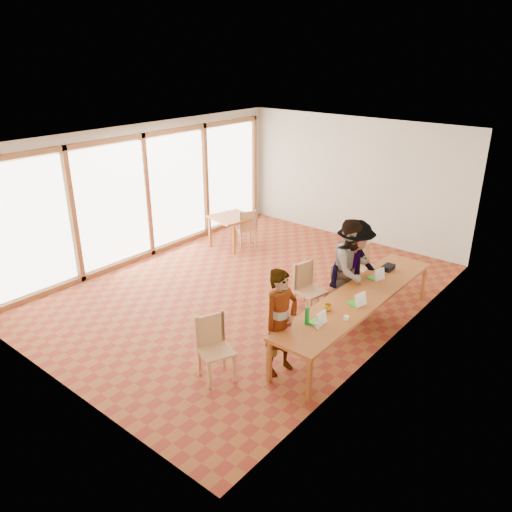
{
  "coord_description": "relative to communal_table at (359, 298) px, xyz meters",
  "views": [
    {
      "loc": [
        5.81,
        -6.79,
        4.48
      ],
      "look_at": [
        0.67,
        -0.56,
        1.1
      ],
      "focal_mm": 35.0,
      "sensor_mm": 36.0,
      "label": 1
    }
  ],
  "objects": [
    {
      "name": "window_wall",
      "position": [
        -5.46,
        0.13,
        0.8
      ],
      "size": [
        0.1,
        8.0,
        3.0
      ],
      "primitive_type": "cube",
      "color": "white",
      "rests_on": "ground"
    },
    {
      "name": "chair_mid",
      "position": [
        -1.1,
        0.11,
        -0.11
      ],
      "size": [
        0.54,
        0.54,
        0.52
      ],
      "rotation": [
        0.0,
        0.0,
        -0.22
      ],
      "color": "tan",
      "rests_on": "ground"
    },
    {
      "name": "black_pouch",
      "position": [
        -0.1,
        1.24,
        0.09
      ],
      "size": [
        0.16,
        0.26,
        0.09
      ],
      "primitive_type": "cube",
      "color": "black",
      "rests_on": "communal_table"
    },
    {
      "name": "chair_empty",
      "position": [
        -0.9,
        1.85,
        -0.19
      ],
      "size": [
        0.51,
        0.51,
        0.45
      ],
      "rotation": [
        0.0,
        0.0,
        -0.41
      ],
      "color": "tan",
      "rests_on": "ground"
    },
    {
      "name": "wall_back",
      "position": [
        -2.5,
        4.13,
        0.8
      ],
      "size": [
        6.0,
        0.1,
        3.0
      ],
      "primitive_type": "cube",
      "color": "beige",
      "rests_on": "ground"
    },
    {
      "name": "clear_glass",
      "position": [
        0.03,
        -1.3,
        0.09
      ],
      "size": [
        0.07,
        0.07,
        0.09
      ],
      "primitive_type": "cylinder",
      "color": "silver",
      "rests_on": "communal_table"
    },
    {
      "name": "chair_near",
      "position": [
        -1.09,
        -2.31,
        -0.11
      ],
      "size": [
        0.59,
        0.59,
        0.51
      ],
      "rotation": [
        0.0,
        0.0,
        -0.4
      ],
      "color": "tan",
      "rests_on": "ground"
    },
    {
      "name": "chair_spare",
      "position": [
        -4.02,
        1.89,
        -0.12
      ],
      "size": [
        0.6,
        0.6,
        0.51
      ],
      "rotation": [
        0.0,
        0.0,
        2.63
      ],
      "color": "tan",
      "rests_on": "ground"
    },
    {
      "name": "laptop_mid",
      "position": [
        0.13,
        -0.29,
        0.11
      ],
      "size": [
        0.26,
        0.28,
        0.21
      ],
      "rotation": [
        0.0,
        0.0,
        -0.21
      ],
      "color": "green",
      "rests_on": "communal_table"
    },
    {
      "name": "condiment_cup",
      "position": [
        0.23,
        -0.82,
        0.08
      ],
      "size": [
        0.08,
        0.08,
        0.06
      ],
      "primitive_type": "cylinder",
      "color": "white",
      "rests_on": "communal_table"
    },
    {
      "name": "yellow_mug",
      "position": [
        -0.13,
        -0.76,
        0.1
      ],
      "size": [
        0.15,
        0.15,
        0.1
      ],
      "primitive_type": "imported",
      "rotation": [
        0.0,
        0.0,
        0.2
      ],
      "color": "orange",
      "rests_on": "communal_table"
    },
    {
      "name": "chair_far",
      "position": [
        -1.34,
        0.33,
        -0.2
      ],
      "size": [
        0.4,
        0.4,
        0.44
      ],
      "rotation": [
        0.0,
        0.0,
        -0.04
      ],
      "color": "tan",
      "rests_on": "ground"
    },
    {
      "name": "laptop_far",
      "position": [
        -0.07,
        0.77,
        0.1
      ],
      "size": [
        0.27,
        0.28,
        0.2
      ],
      "rotation": [
        0.0,
        0.0,
        -0.27
      ],
      "color": "green",
      "rests_on": "communal_table"
    },
    {
      "name": "person_far",
      "position": [
        -0.45,
        0.61,
        0.19
      ],
      "size": [
        0.95,
        1.28,
        1.78
      ],
      "primitive_type": "imported",
      "rotation": [
        0.0,
        0.0,
        1.29
      ],
      "color": "gray",
      "rests_on": "ground"
    },
    {
      "name": "person_near",
      "position": [
        -0.4,
        -1.6,
        0.12
      ],
      "size": [
        0.49,
        0.66,
        1.65
      ],
      "primitive_type": "imported",
      "rotation": [
        0.0,
        0.0,
        1.4
      ],
      "color": "gray",
      "rests_on": "ground"
    },
    {
      "name": "pink_phone",
      "position": [
        -0.28,
        -1.59,
        0.05
      ],
      "size": [
        0.05,
        0.1,
        0.01
      ],
      "primitive_type": "cube",
      "color": "#EB406B",
      "rests_on": "communal_table"
    },
    {
      "name": "wall_front",
      "position": [
        -2.5,
        -3.87,
        0.8
      ],
      "size": [
        6.0,
        0.1,
        3.0
      ],
      "primitive_type": "cube",
      "color": "beige",
      "rests_on": "ground"
    },
    {
      "name": "communal_table",
      "position": [
        0.0,
        0.0,
        0.0
      ],
      "size": [
        0.8,
        4.0,
        0.75
      ],
      "color": "#AC5926",
      "rests_on": "ground"
    },
    {
      "name": "green_bottle",
      "position": [
        -0.15,
        -1.31,
        0.19
      ],
      "size": [
        0.07,
        0.07,
        0.28
      ],
      "primitive_type": "cylinder",
      "color": "#128227",
      "rests_on": "communal_table"
    },
    {
      "name": "ceiling",
      "position": [
        -2.5,
        0.13,
        2.32
      ],
      "size": [
        6.0,
        8.0,
        0.04
      ],
      "primitive_type": "cube",
      "color": "white",
      "rests_on": "wall_back"
    },
    {
      "name": "person_mid",
      "position": [
        -0.45,
        0.49,
        0.21
      ],
      "size": [
        0.85,
        1.01,
        1.82
      ],
      "primitive_type": "imported",
      "rotation": [
        0.0,
        0.0,
        1.37
      ],
      "color": "gray",
      "rests_on": "ground"
    },
    {
      "name": "ground",
      "position": [
        -2.5,
        0.13,
        -0.7
      ],
      "size": [
        8.0,
        8.0,
        0.0
      ],
      "primitive_type": "plane",
      "color": "brown",
      "rests_on": "ground"
    },
    {
      "name": "laptop_near",
      "position": [
        -0.02,
        -1.17,
        0.1
      ],
      "size": [
        0.21,
        0.24,
        0.2
      ],
      "rotation": [
        0.0,
        0.0,
        -0.01
      ],
      "color": "green",
      "rests_on": "communal_table"
    },
    {
      "name": "side_table",
      "position": [
        -4.37,
        1.76,
        -0.03
      ],
      "size": [
        0.9,
        0.9,
        0.75
      ],
      "rotation": [
        0.0,
        0.0,
        -0.23
      ],
      "color": "#AC5926",
      "rests_on": "ground"
    },
    {
      "name": "wall_right",
      "position": [
        0.5,
        0.13,
        0.8
      ],
      "size": [
        0.1,
        8.0,
        3.0
      ],
      "primitive_type": "cube",
      "color": "beige",
      "rests_on": "ground"
    }
  ]
}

